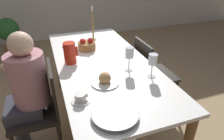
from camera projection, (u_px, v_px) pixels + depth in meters
ground_plane at (104, 121)px, 2.30m from camera, size 20.00×20.00×0.00m
dining_table at (102, 70)px, 1.98m from camera, size 0.86×1.90×0.77m
chair_person_side at (41, 109)px, 1.78m from camera, size 0.42×0.42×0.87m
chair_opposite at (151, 73)px, 2.34m from camera, size 0.42×0.42×0.87m
person_seated at (26, 87)px, 1.68m from camera, size 0.39×0.41×1.17m
red_pitcher at (70, 53)px, 1.84m from camera, size 0.14×0.11×0.20m
wine_glass_water at (129, 54)px, 1.69m from camera, size 0.07×0.07×0.22m
wine_glass_juice at (153, 61)px, 1.60m from camera, size 0.07×0.07×0.20m
teacup_near_person at (80, 98)px, 1.37m from camera, size 0.13×0.13×0.06m
serving_tray at (115, 114)px, 1.24m from camera, size 0.30×0.30×0.03m
bread_plate at (105, 80)px, 1.57m from camera, size 0.22×0.22×0.10m
fruit_bowl at (87, 45)px, 2.15m from camera, size 0.19×0.19×0.13m
candlestick_tall at (93, 27)px, 2.35m from camera, size 0.06×0.06×0.40m
potted_plant at (8, 32)px, 3.73m from camera, size 0.42×0.42×0.70m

